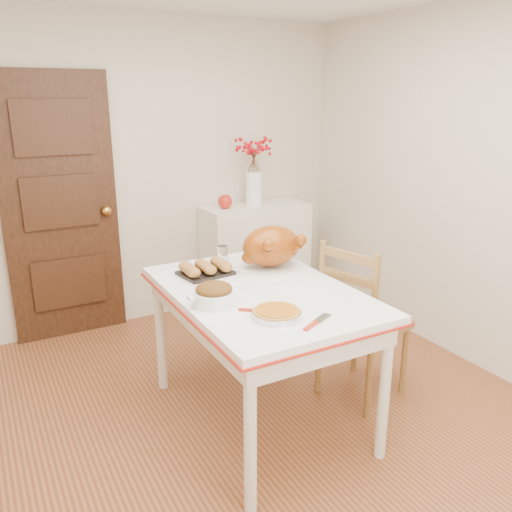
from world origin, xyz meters
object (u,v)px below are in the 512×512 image
chair_oak (364,320)px  turkey_platter (271,248)px  sideboard (255,256)px  kitchen_table (260,356)px  pumpkin_pie (277,312)px

chair_oak → turkey_platter: 0.75m
sideboard → kitchen_table: (-0.85, -1.60, -0.05)m
kitchen_table → pumpkin_pie: pumpkin_pie is taller
kitchen_table → turkey_platter: turkey_platter is taller
turkey_platter → pumpkin_pie: bearing=-121.1°
kitchen_table → chair_oak: (0.72, -0.06, 0.10)m
sideboard → chair_oak: (-0.13, -1.66, 0.05)m
sideboard → turkey_platter: turkey_platter is taller
sideboard → kitchen_table: 1.81m
turkey_platter → pumpkin_pie: (-0.35, -0.64, -0.11)m
kitchen_table → turkey_platter: bearing=49.8°
chair_oak → pumpkin_pie: (-0.84, -0.31, 0.35)m
kitchen_table → pumpkin_pie: 0.59m
kitchen_table → pumpkin_pie: bearing=-107.6°
sideboard → pumpkin_pie: sideboard is taller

